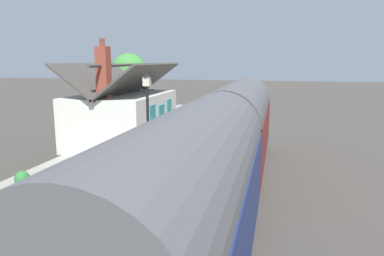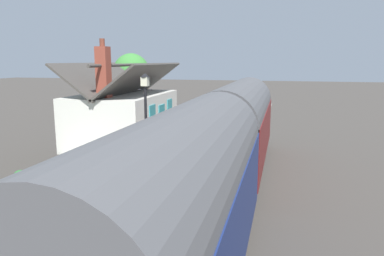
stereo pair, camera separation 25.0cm
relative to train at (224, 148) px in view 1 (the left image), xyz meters
name	(u,v)px [view 1 (the left image)]	position (x,y,z in m)	size (l,w,h in m)	color
ground_plane	(225,159)	(6.56, 0.90, -2.22)	(160.00, 160.00, 0.00)	#423D38
platform	(155,146)	(6.56, 4.95, -1.75)	(32.00, 6.10, 0.93)	gray
platform_edge_coping	(204,141)	(6.56, 2.08, -1.28)	(32.00, 0.36, 0.02)	beige
rail_near	(254,159)	(6.56, -0.72, -2.15)	(52.00, 0.08, 0.14)	gray
rail_far	(228,158)	(6.56, 0.72, -2.15)	(52.00, 0.08, 0.14)	gray
train	(224,148)	(0.00, 0.00, 0.00)	(20.33, 2.73, 4.32)	black
station_building	(123,116)	(5.19, 6.22, 0.18)	(6.87, 4.33, 5.40)	silver
bench_near_building	(203,107)	(17.65, 4.42, -0.81)	(1.41, 0.45, 0.88)	teal
bench_platform_end	(80,188)	(-2.97, 4.09, -0.81)	(1.42, 0.50, 0.88)	teal
bench_mid_platform	(113,165)	(-0.45, 4.16, -0.81)	(1.40, 0.44, 0.88)	teal
bench_by_lamp	(192,114)	(13.40, 4.37, -0.81)	(1.41, 0.46, 0.88)	teal
planter_edge_far	(150,170)	(-0.47, 2.67, -0.87)	(0.53, 0.53, 0.83)	gray
planter_bench_left	(186,108)	(17.95, 6.04, -0.98)	(0.82, 0.32, 0.64)	black
planter_edge_near	(107,198)	(-3.06, 3.14, -1.03)	(1.06, 0.32, 0.55)	gray
planter_corner_building	(22,181)	(-2.64, 6.44, -0.90)	(0.49, 0.49, 0.76)	black
planter_under_sign	(195,121)	(9.87, 3.34, -0.77)	(0.65, 0.65, 1.00)	teal
planter_by_door	(185,132)	(7.49, 3.38, -1.00)	(0.89, 0.32, 0.60)	teal
planter_bench_right	(158,116)	(12.09, 6.63, -0.87)	(0.48, 0.48, 0.75)	black
lamp_post_platform	(148,108)	(-0.47, 2.72, 1.45)	(0.32, 0.50, 3.96)	black
station_sign_board	(207,110)	(10.73, 2.74, -0.10)	(0.96, 0.06, 1.57)	black
tree_far_left	(129,74)	(20.44, 12.37, 1.81)	(3.43, 3.69, 6.02)	#4C3828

